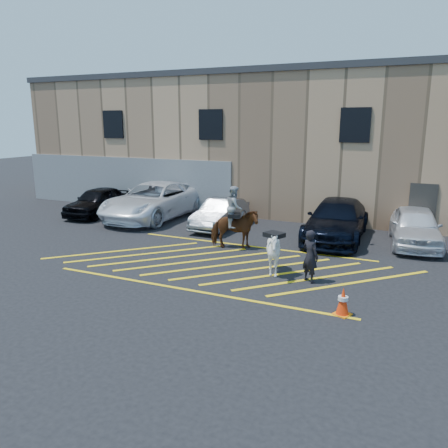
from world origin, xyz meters
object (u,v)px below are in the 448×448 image
at_px(handler, 310,256).
at_px(mounted_bay, 234,224).
at_px(car_silver_sedan, 220,214).
at_px(traffic_cone, 343,301).
at_px(car_white_suv, 415,226).
at_px(saddled_white, 274,252).
at_px(car_blue_suv, 337,220).
at_px(car_black_suv, 98,201).
at_px(car_white_pickup, 154,201).

height_order(handler, mounted_bay, mounted_bay).
xyz_separation_m(car_silver_sedan, traffic_cone, (6.66, -7.24, -0.29)).
height_order(car_white_suv, mounted_bay, mounted_bay).
bearing_deg(traffic_cone, saddled_white, 139.42).
xyz_separation_m(car_silver_sedan, car_blue_suv, (5.20, 0.19, 0.14)).
xyz_separation_m(car_blue_suv, handler, (0.16, -5.44, 0.01)).
xyz_separation_m(mounted_bay, saddled_white, (2.27, -2.21, -0.23)).
bearing_deg(handler, car_black_suv, 9.32).
bearing_deg(car_blue_suv, traffic_cone, -80.23).
bearing_deg(saddled_white, car_black_suv, 155.60).
relative_size(car_black_suv, car_silver_sedan, 1.07).
xyz_separation_m(car_black_suv, mounted_bay, (8.86, -2.84, 0.25)).
height_order(car_white_pickup, car_white_suv, car_white_pickup).
xyz_separation_m(car_white_pickup, car_silver_sedan, (3.87, -0.50, -0.24)).
xyz_separation_m(car_black_suv, car_silver_sedan, (6.97, 0.05, -0.07)).
bearing_deg(car_silver_sedan, car_black_suv, -179.55).
distance_m(car_black_suv, mounted_bay, 9.31).
xyz_separation_m(car_black_suv, handler, (12.32, -5.20, 0.09)).
distance_m(car_white_pickup, traffic_cone, 13.07).
distance_m(car_silver_sedan, handler, 7.50).
bearing_deg(saddled_white, car_white_pickup, 145.14).
bearing_deg(car_white_suv, car_black_suv, 175.85).
distance_m(car_blue_suv, mounted_bay, 4.52).
bearing_deg(car_black_suv, mounted_bay, -22.03).
bearing_deg(handler, car_silver_sedan, -12.25).
bearing_deg(handler, saddled_white, 24.79).
distance_m(car_white_pickup, handler, 10.87).
bearing_deg(car_blue_suv, car_black_suv, 179.76).
relative_size(car_black_suv, handler, 2.62).
bearing_deg(car_silver_sedan, saddled_white, -50.73).
height_order(saddled_white, traffic_cone, saddled_white).
bearing_deg(traffic_cone, car_white_suv, 78.82).
relative_size(handler, traffic_cone, 2.22).
distance_m(car_silver_sedan, car_blue_suv, 5.20).
distance_m(car_silver_sedan, traffic_cone, 9.84).
xyz_separation_m(car_white_pickup, mounted_bay, (5.76, -3.39, 0.08)).
xyz_separation_m(car_white_pickup, car_blue_suv, (9.07, -0.31, -0.10)).
bearing_deg(car_white_pickup, car_silver_sedan, -5.86).
relative_size(car_white_pickup, handler, 3.96).
distance_m(car_black_suv, traffic_cone, 15.41).
height_order(car_white_pickup, car_silver_sedan, car_white_pickup).
xyz_separation_m(saddled_white, traffic_cone, (2.50, -2.14, -0.38)).
bearing_deg(mounted_bay, car_silver_sedan, 123.21).
distance_m(car_blue_suv, handler, 5.45).
bearing_deg(car_blue_suv, handler, -89.73).
height_order(car_blue_suv, traffic_cone, car_blue_suv).
distance_m(car_white_pickup, saddled_white, 9.79).
relative_size(car_black_suv, car_white_pickup, 0.66).
height_order(car_white_pickup, saddled_white, car_white_pickup).
bearing_deg(car_white_suv, car_blue_suv, 178.79).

